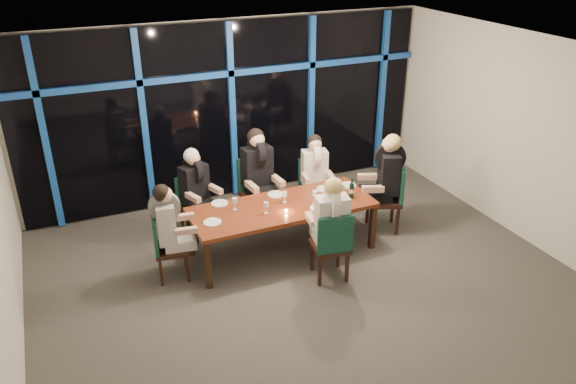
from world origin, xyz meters
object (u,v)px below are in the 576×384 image
(chair_far_left, at_px, (194,202))
(chair_end_right, at_px, (390,194))
(chair_near_mid, at_px, (332,243))
(diner_far_left, at_px, (195,181))
(dining_table, at_px, (282,210))
(chair_far_mid, at_px, (256,187))
(diner_near_mid, at_px, (331,213))
(diner_end_left, at_px, (168,218))
(diner_far_right, at_px, (315,165))
(diner_end_right, at_px, (386,169))
(chair_end_left, at_px, (165,244))
(water_pitcher, at_px, (340,192))
(wine_bottle, at_px, (352,191))
(diner_far_mid, at_px, (258,164))
(chair_far_right, at_px, (313,185))

(chair_far_left, distance_m, chair_end_right, 2.99)
(chair_near_mid, height_order, diner_far_left, diner_far_left)
(diner_far_left, bearing_deg, dining_table, -63.75)
(chair_far_mid, relative_size, diner_near_mid, 1.09)
(dining_table, xyz_separation_m, diner_end_left, (-1.60, -0.00, 0.22))
(diner_far_right, xyz_separation_m, diner_end_right, (0.79, -0.80, 0.11))
(diner_far_left, relative_size, diner_end_right, 0.90)
(chair_end_left, relative_size, diner_near_mid, 0.95)
(diner_far_right, relative_size, water_pitcher, 4.23)
(chair_end_left, height_order, diner_far_right, diner_far_right)
(chair_near_mid, distance_m, diner_near_mid, 0.41)
(wine_bottle, distance_m, water_pitcher, 0.17)
(chair_near_mid, xyz_separation_m, diner_far_mid, (-0.32, 1.84, 0.46))
(chair_near_mid, bearing_deg, chair_far_left, -45.53)
(diner_near_mid, bearing_deg, water_pitcher, -116.02)
(dining_table, bearing_deg, diner_near_mid, -68.88)
(chair_far_right, xyz_separation_m, diner_end_left, (-2.52, -0.87, 0.37))
(diner_far_mid, xyz_separation_m, diner_near_mid, (0.33, -1.75, -0.06))
(water_pitcher, bearing_deg, diner_far_mid, 121.04)
(chair_end_left, bearing_deg, chair_near_mid, -106.62)
(diner_far_right, bearing_deg, chair_end_left, -151.87)
(chair_near_mid, xyz_separation_m, diner_end_left, (-1.91, 0.92, 0.33))
(chair_end_right, height_order, wine_bottle, chair_end_right)
(chair_far_left, relative_size, chair_near_mid, 0.95)
(chair_far_mid, xyz_separation_m, chair_end_left, (-1.67, -0.99, -0.08))
(chair_end_right, relative_size, diner_end_left, 1.16)
(diner_far_right, bearing_deg, diner_near_mid, -98.05)
(diner_far_mid, bearing_deg, wine_bottle, -52.47)
(diner_end_left, relative_size, diner_near_mid, 0.93)
(chair_far_left, bearing_deg, diner_near_mid, -74.36)
(dining_table, distance_m, diner_end_left, 1.62)
(diner_far_mid, height_order, diner_far_right, diner_far_mid)
(dining_table, distance_m, chair_far_mid, 1.01)
(chair_end_left, xyz_separation_m, wine_bottle, (2.69, -0.19, 0.34))
(dining_table, relative_size, diner_near_mid, 2.63)
(chair_far_left, xyz_separation_m, diner_far_left, (0.03, -0.08, 0.38))
(dining_table, xyz_separation_m, diner_far_right, (0.90, 0.79, 0.22))
(chair_end_right, bearing_deg, diner_far_right, -111.31)
(chair_end_right, distance_m, chair_near_mid, 1.71)
(chair_end_right, bearing_deg, diner_far_left, -87.47)
(diner_far_left, distance_m, diner_end_left, 1.13)
(chair_end_right, height_order, diner_end_right, diner_end_right)
(diner_end_left, bearing_deg, dining_table, -81.39)
(chair_far_left, relative_size, chair_far_mid, 0.90)
(chair_near_mid, xyz_separation_m, diner_far_left, (-1.29, 1.86, 0.35))
(diner_near_mid, relative_size, water_pitcher, 4.53)
(chair_end_left, relative_size, chair_near_mid, 0.93)
(dining_table, xyz_separation_m, chair_far_left, (-1.01, 1.02, -0.14))
(chair_far_left, relative_size, chair_end_right, 0.90)
(chair_far_left, bearing_deg, chair_end_left, -143.82)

